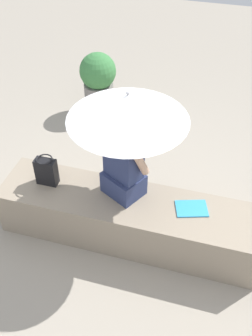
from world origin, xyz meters
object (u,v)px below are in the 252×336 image
object	(u,v)px
person_seated	(123,160)
parasol	(128,107)
magazine	(192,208)
handbag_black	(46,171)
planter_near	(98,81)

from	to	relation	value
person_seated	parasol	xyz separation A→B (m)	(0.04, -0.01, 0.56)
magazine	parasol	bearing A→B (deg)	159.05
handbag_black	parasol	bearing A→B (deg)	5.24
person_seated	parasol	world-z (taller)	parasol
parasol	magazine	xyz separation A→B (m)	(0.61, -0.03, -0.94)
handbag_black	magazine	world-z (taller)	handbag_black
handbag_black	planter_near	size ratio (longest dim) A/B	0.35
person_seated	planter_near	world-z (taller)	person_seated
handbag_black	planter_near	xyz separation A→B (m)	(-0.20, 2.04, -0.17)
person_seated	magazine	bearing A→B (deg)	-3.62
planter_near	person_seated	bearing A→B (deg)	-64.62
magazine	planter_near	distance (m)	2.55
person_seated	handbag_black	bearing A→B (deg)	-173.96
person_seated	planter_near	distance (m)	2.21
person_seated	handbag_black	world-z (taller)	person_seated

